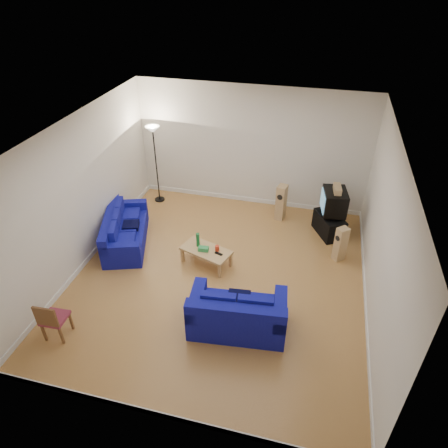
% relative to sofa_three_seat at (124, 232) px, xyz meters
% --- Properties ---
extents(room, '(6.01, 6.51, 3.21)m').
position_rel_sofa_three_seat_xyz_m(room, '(2.50, -0.63, 1.26)').
color(room, brown).
rests_on(room, ground).
extents(sofa_three_seat, '(1.47, 2.18, 0.78)m').
position_rel_sofa_three_seat_xyz_m(sofa_three_seat, '(0.00, 0.00, 0.00)').
color(sofa_three_seat, '#000168').
rests_on(sofa_three_seat, ground).
extents(sofa_loveseat, '(1.83, 1.15, 0.87)m').
position_rel_sofa_three_seat_xyz_m(sofa_loveseat, '(3.18, -1.93, 0.04)').
color(sofa_loveseat, '#000168').
rests_on(sofa_loveseat, ground).
extents(coffee_table, '(1.20, 0.86, 0.40)m').
position_rel_sofa_three_seat_xyz_m(coffee_table, '(2.11, -0.29, 0.05)').
color(coffee_table, tan).
rests_on(coffee_table, ground).
extents(bottle, '(0.11, 0.11, 0.33)m').
position_rel_sofa_three_seat_xyz_m(bottle, '(1.91, -0.20, 0.27)').
color(bottle, '#197233').
rests_on(bottle, coffee_table).
extents(tissue_box, '(0.23, 0.14, 0.09)m').
position_rel_sofa_three_seat_xyz_m(tissue_box, '(2.07, -0.33, 0.15)').
color(tissue_box, green).
rests_on(tissue_box, coffee_table).
extents(red_canister, '(0.13, 0.13, 0.13)m').
position_rel_sofa_three_seat_xyz_m(red_canister, '(2.36, -0.26, 0.17)').
color(red_canister, red).
rests_on(red_canister, coffee_table).
extents(remote, '(0.18, 0.10, 0.02)m').
position_rel_sofa_three_seat_xyz_m(remote, '(2.42, -0.37, 0.12)').
color(remote, black).
rests_on(remote, coffee_table).
extents(tv_stand, '(0.83, 0.99, 0.53)m').
position_rel_sofa_three_seat_xyz_m(tv_stand, '(4.69, 1.56, -0.02)').
color(tv_stand, black).
rests_on(tv_stand, ground).
extents(av_receiver, '(0.41, 0.48, 0.10)m').
position_rel_sofa_three_seat_xyz_m(av_receiver, '(4.72, 1.58, 0.29)').
color(av_receiver, black).
rests_on(av_receiver, tv_stand).
extents(television, '(0.64, 0.79, 0.55)m').
position_rel_sofa_three_seat_xyz_m(television, '(4.71, 1.61, 0.61)').
color(television, black).
rests_on(television, av_receiver).
extents(centre_speaker, '(0.21, 0.42, 0.14)m').
position_rel_sofa_three_seat_xyz_m(centre_speaker, '(4.74, 1.59, 0.96)').
color(centre_speaker, tan).
rests_on(centre_speaker, television).
extents(speaker_left, '(0.28, 0.33, 0.95)m').
position_rel_sofa_three_seat_xyz_m(speaker_left, '(3.45, 1.97, 0.19)').
color(speaker_left, tan).
rests_on(speaker_left, ground).
extents(speaker_right, '(0.31, 0.31, 0.83)m').
position_rel_sofa_three_seat_xyz_m(speaker_right, '(4.95, 0.61, 0.13)').
color(speaker_right, tan).
rests_on(speaker_right, ground).
extents(floor_lamp, '(0.37, 0.37, 2.15)m').
position_rel_sofa_three_seat_xyz_m(floor_lamp, '(0.06, 2.07, 1.48)').
color(floor_lamp, black).
rests_on(floor_lamp, ground).
extents(dining_chair, '(0.43, 0.43, 0.86)m').
position_rel_sofa_three_seat_xyz_m(dining_chair, '(0.10, -2.93, 0.19)').
color(dining_chair, brown).
rests_on(dining_chair, ground).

